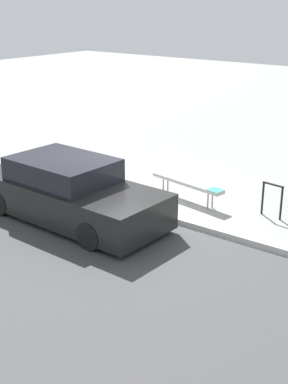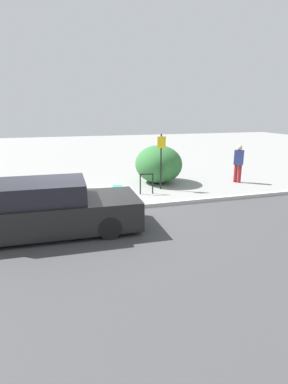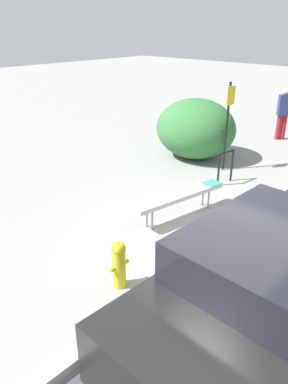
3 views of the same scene
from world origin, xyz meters
name	(u,v)px [view 1 (image 1 of 3)]	position (x,y,z in m)	size (l,w,h in m)	color
ground_plane	(138,211)	(0.00, 0.00, 0.00)	(60.00, 60.00, 0.00)	gray
curb	(138,209)	(0.00, 0.00, 0.07)	(60.00, 0.20, 0.13)	#B7B7B2
bench	(188,183)	(0.53, 1.34, 0.46)	(2.21, 0.66, 0.52)	gray
bike_rack	(272,197)	(2.68, 1.63, 0.50)	(0.55, 0.12, 0.83)	black
fire_hydrant	(99,174)	(-1.82, 0.64, 0.41)	(0.36, 0.22, 0.77)	gold
parked_car_near	(68,192)	(-0.99, -1.33, 0.66)	(4.83, 2.01, 1.44)	black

